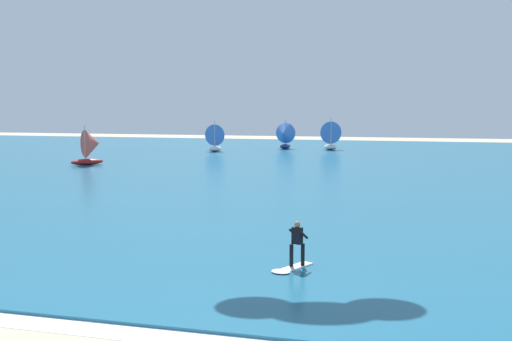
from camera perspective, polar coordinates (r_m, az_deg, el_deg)
name	(u,v)px	position (r m, az deg, el deg)	size (l,w,h in m)	color
ocean	(345,166)	(60.03, 8.30, 0.41)	(160.00, 90.00, 0.10)	#1E607F
shoreline_foam	(94,326)	(17.38, -14.89, -13.82)	(74.80, 1.52, 0.01)	white
kitesurfer	(294,252)	(21.90, 3.56, -7.57)	(1.33, 2.01, 1.67)	white
sailboat_mid_right	(329,135)	(82.61, 6.85, 3.32)	(3.35, 3.77, 4.20)	silver
sailboat_far_right	(91,147)	(62.36, -15.14, 2.16)	(3.36, 3.48, 3.89)	maroon
sailboat_mid_left	(217,137)	(79.10, -3.70, 3.12)	(2.82, 3.32, 3.86)	white
sailboat_center_horizon	(284,136)	(83.10, 2.66, 3.28)	(2.88, 3.39, 3.93)	navy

